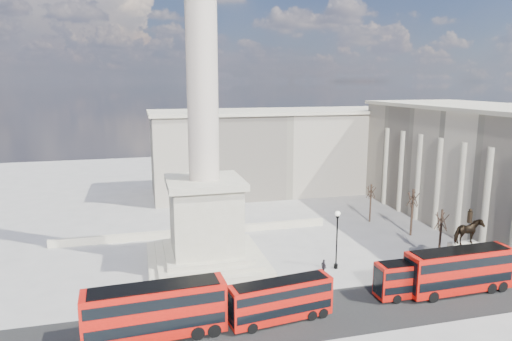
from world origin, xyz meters
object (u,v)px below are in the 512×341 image
object	(u,v)px
victorian_lamp	(337,235)
pedestrian_standing	(399,279)
red_bus_c	(420,277)
nelsons_column	(204,161)
pedestrian_crossing	(324,267)
red_bus_b	(281,300)
red_bus_d	(459,270)
red_bus_a	(156,311)
equestrian_statue	(466,258)
pedestrian_walking	(458,268)

from	to	relation	value
victorian_lamp	pedestrian_standing	distance (m)	8.47
red_bus_c	nelsons_column	bearing A→B (deg)	146.09
red_bus_c	pedestrian_standing	size ratio (longest dim) A/B	5.44
red_bus_c	pedestrian_crossing	bearing A→B (deg)	135.54
red_bus_b	red_bus_d	world-z (taller)	red_bus_d
red_bus_a	victorian_lamp	bearing A→B (deg)	22.41
red_bus_d	pedestrian_standing	distance (m)	6.27
red_bus_b	pedestrian_crossing	bearing A→B (deg)	40.43
red_bus_c	pedestrian_crossing	xyz separation A→B (m)	(-7.60, 7.61, -1.14)
victorian_lamp	pedestrian_crossing	bearing A→B (deg)	-150.28
victorian_lamp	equestrian_statue	size ratio (longest dim) A/B	0.83
red_bus_d	pedestrian_crossing	world-z (taller)	red_bus_d
red_bus_c	pedestrian_walking	distance (m)	8.32
red_bus_a	pedestrian_standing	xyz separation A→B (m)	(26.20, 3.90, -1.71)
red_bus_c	pedestrian_standing	world-z (taller)	red_bus_c
red_bus_b	pedestrian_walking	distance (m)	23.60
pedestrian_walking	pedestrian_crossing	size ratio (longest dim) A/B	0.86
red_bus_d	pedestrian_standing	size ratio (longest dim) A/B	6.71
red_bus_b	red_bus_c	world-z (taller)	red_bus_b
red_bus_a	victorian_lamp	world-z (taller)	victorian_lamp
pedestrian_walking	pedestrian_standing	size ratio (longest dim) A/B	0.88
red_bus_b	victorian_lamp	bearing A→B (deg)	37.42
red_bus_a	pedestrian_crossing	size ratio (longest dim) A/B	6.79
pedestrian_crossing	pedestrian_standing	bearing A→B (deg)	-135.74
red_bus_c	equestrian_statue	size ratio (longest dim) A/B	1.12
red_bus_b	pedestrian_walking	xyz separation A→B (m)	(23.08, 4.73, -1.32)
red_bus_b	victorian_lamp	xyz separation A→B (m)	(10.13, 10.03, 2.12)
red_bus_d	equestrian_statue	distance (m)	2.84
red_bus_d	victorian_lamp	bearing A→B (deg)	136.04
nelsons_column	pedestrian_standing	size ratio (longest dim) A/B	28.07
red_bus_a	red_bus_d	bearing A→B (deg)	-0.99
nelsons_column	red_bus_d	distance (m)	30.59
red_bus_b	red_bus_a	bearing A→B (deg)	173.34
red_bus_a	equestrian_statue	bearing A→B (deg)	1.82
red_bus_c	victorian_lamp	bearing A→B (deg)	122.57
red_bus_a	red_bus_c	world-z (taller)	red_bus_a
pedestrian_walking	pedestrian_crossing	xyz separation A→B (m)	(-15.05, 4.10, 0.12)
equestrian_statue	pedestrian_standing	xyz separation A→B (m)	(-7.51, 1.17, -2.13)
victorian_lamp	equestrian_statue	distance (m)	14.28
pedestrian_standing	equestrian_statue	bearing A→B (deg)	150.65
red_bus_c	equestrian_statue	distance (m)	6.84
pedestrian_walking	pedestrian_crossing	bearing A→B (deg)	131.71
equestrian_statue	pedestrian_standing	bearing A→B (deg)	171.13
nelsons_column	pedestrian_walking	bearing A→B (deg)	-20.69
pedestrian_standing	pedestrian_crossing	distance (m)	8.42
equestrian_statue	victorian_lamp	bearing A→B (deg)	148.53
pedestrian_standing	pedestrian_walking	bearing A→B (deg)	166.11
nelsons_column	red_bus_c	size ratio (longest dim) A/B	5.16
pedestrian_walking	pedestrian_standing	bearing A→B (deg)	153.55
red_bus_c	red_bus_d	xyz separation A→B (m)	(4.44, -0.36, 0.47)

